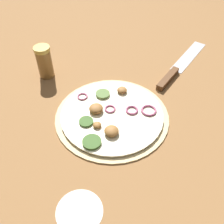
% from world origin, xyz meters
% --- Properties ---
extents(ground_plane, '(3.00, 3.00, 0.00)m').
position_xyz_m(ground_plane, '(0.00, 0.00, 0.00)').
color(ground_plane, olive).
extents(pizza, '(0.30, 0.30, 0.03)m').
position_xyz_m(pizza, '(0.00, -0.00, 0.01)').
color(pizza, beige).
rests_on(pizza, ground_plane).
extents(knife, '(0.33, 0.04, 0.02)m').
position_xyz_m(knife, '(-0.28, 0.06, 0.01)').
color(knife, silver).
rests_on(knife, ground_plane).
extents(spice_jar, '(0.05, 0.05, 0.10)m').
position_xyz_m(spice_jar, '(-0.03, -0.27, 0.05)').
color(spice_jar, olive).
rests_on(spice_jar, ground_plane).
extents(flour_patch, '(0.10, 0.10, 0.00)m').
position_xyz_m(flour_patch, '(0.25, 0.09, 0.00)').
color(flour_patch, white).
rests_on(flour_patch, ground_plane).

